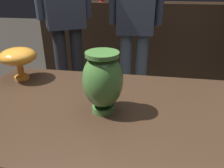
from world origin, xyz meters
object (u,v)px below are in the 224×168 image
(vase_centerpiece, at_px, (103,80))
(vase_left_accent, at_px, (18,57))
(visitor_center_back, at_px, (135,17))
(visitor_near_left, at_px, (65,8))

(vase_centerpiece, xyz_separation_m, vase_left_accent, (-0.43, 0.21, -0.01))
(vase_left_accent, xyz_separation_m, visitor_center_back, (0.45, 1.12, 0.03))
(vase_left_accent, bearing_deg, vase_centerpiece, -26.15)
(visitor_near_left, bearing_deg, vase_centerpiece, 84.85)
(visitor_center_back, xyz_separation_m, visitor_near_left, (-0.59, -0.13, 0.08))
(visitor_center_back, bearing_deg, vase_centerpiece, 87.72)
(vase_left_accent, height_order, visitor_near_left, visitor_near_left)
(vase_left_accent, distance_m, visitor_center_back, 1.21)
(vase_centerpiece, relative_size, vase_left_accent, 1.32)
(vase_centerpiece, height_order, vase_left_accent, vase_centerpiece)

